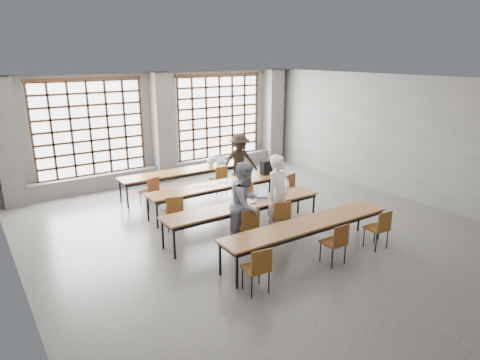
# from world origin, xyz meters

# --- Properties ---
(floor) EXTENTS (11.00, 11.00, 0.00)m
(floor) POSITION_xyz_m (0.00, 0.00, 0.00)
(floor) COLOR #484846
(floor) RESTS_ON ground
(ceiling) EXTENTS (11.00, 11.00, 0.00)m
(ceiling) POSITION_xyz_m (0.00, 0.00, 3.50)
(ceiling) COLOR silver
(ceiling) RESTS_ON floor
(wall_back) EXTENTS (10.00, 0.00, 10.00)m
(wall_back) POSITION_xyz_m (0.00, 5.50, 1.75)
(wall_back) COLOR #61615F
(wall_back) RESTS_ON floor
(wall_left) EXTENTS (0.00, 11.00, 11.00)m
(wall_left) POSITION_xyz_m (-5.00, 0.00, 1.75)
(wall_left) COLOR #61615F
(wall_left) RESTS_ON floor
(wall_right) EXTENTS (0.00, 11.00, 11.00)m
(wall_right) POSITION_xyz_m (5.00, 0.00, 1.75)
(wall_right) COLOR #61615F
(wall_right) RESTS_ON floor
(column_left) EXTENTS (0.60, 0.55, 3.50)m
(column_left) POSITION_xyz_m (-4.50, 5.22, 1.75)
(column_left) COLOR #525250
(column_left) RESTS_ON floor
(column_mid) EXTENTS (0.60, 0.55, 3.50)m
(column_mid) POSITION_xyz_m (0.00, 5.22, 1.75)
(column_mid) COLOR #525250
(column_mid) RESTS_ON floor
(column_right) EXTENTS (0.60, 0.55, 3.50)m
(column_right) POSITION_xyz_m (4.50, 5.22, 1.75)
(column_right) COLOR #525250
(column_right) RESTS_ON floor
(window_left) EXTENTS (3.32, 0.12, 3.00)m
(window_left) POSITION_xyz_m (-2.25, 5.42, 1.90)
(window_left) COLOR white
(window_left) RESTS_ON wall_back
(window_right) EXTENTS (3.32, 0.12, 3.00)m
(window_right) POSITION_xyz_m (2.25, 5.42, 1.90)
(window_right) COLOR white
(window_right) RESTS_ON wall_back
(sill_ledge) EXTENTS (9.80, 0.35, 0.50)m
(sill_ledge) POSITION_xyz_m (0.00, 5.30, 0.25)
(sill_ledge) COLOR #525250
(sill_ledge) RESTS_ON floor
(desk_row_a) EXTENTS (4.00, 0.70, 0.73)m
(desk_row_a) POSITION_xyz_m (-0.07, 3.54, 0.66)
(desk_row_a) COLOR brown
(desk_row_a) RESTS_ON floor
(desk_row_b) EXTENTS (4.00, 0.70, 0.73)m
(desk_row_b) POSITION_xyz_m (0.03, 1.78, 0.66)
(desk_row_b) COLOR brown
(desk_row_b) RESTS_ON floor
(desk_row_c) EXTENTS (4.00, 0.70, 0.73)m
(desk_row_c) POSITION_xyz_m (-0.31, 0.11, 0.66)
(desk_row_c) COLOR brown
(desk_row_c) RESTS_ON floor
(desk_row_d) EXTENTS (4.00, 0.70, 0.73)m
(desk_row_d) POSITION_xyz_m (0.11, -1.57, 0.66)
(desk_row_d) COLOR brown
(desk_row_d) RESTS_ON floor
(chair_back_left) EXTENTS (0.53, 0.53, 0.88)m
(chair_back_left) POSITION_xyz_m (-1.45, 2.92, 0.54)
(chair_back_left) COLOR brown
(chair_back_left) RESTS_ON floor
(chair_back_mid) EXTENTS (0.43, 0.43, 0.88)m
(chair_back_mid) POSITION_xyz_m (0.73, 2.91, 0.54)
(chair_back_mid) COLOR brown
(chair_back_mid) RESTS_ON floor
(chair_back_right) EXTENTS (0.48, 0.48, 0.88)m
(chair_back_right) POSITION_xyz_m (1.51, 2.91, 0.54)
(chair_back_right) COLOR brown
(chair_back_right) RESTS_ON floor
(chair_mid_left) EXTENTS (0.52, 0.52, 0.88)m
(chair_mid_left) POSITION_xyz_m (-1.59, 1.15, 0.54)
(chair_mid_left) COLOR brown
(chair_mid_left) RESTS_ON floor
(chair_mid_centre) EXTENTS (0.50, 0.50, 0.88)m
(chair_mid_centre) POSITION_xyz_m (0.42, 1.15, 0.54)
(chair_mid_centre) COLOR brown
(chair_mid_centre) RESTS_ON floor
(chair_mid_right) EXTENTS (0.51, 0.51, 0.88)m
(chair_mid_right) POSITION_xyz_m (1.85, 1.15, 0.54)
(chair_mid_right) COLOR brown
(chair_mid_right) RESTS_ON floor
(chair_front_left) EXTENTS (0.49, 0.49, 0.88)m
(chair_front_left) POSITION_xyz_m (-0.63, -0.52, 0.54)
(chair_front_left) COLOR brown
(chair_front_left) RESTS_ON floor
(chair_front_right) EXTENTS (0.53, 0.53, 0.88)m
(chair_front_right) POSITION_xyz_m (0.27, -0.52, 0.54)
(chair_front_right) COLOR brown
(chair_front_right) RESTS_ON floor
(chair_near_left) EXTENTS (0.46, 0.47, 0.88)m
(chair_near_left) POSITION_xyz_m (-1.59, -2.20, 0.54)
(chair_near_left) COLOR brown
(chair_near_left) RESTS_ON floor
(chair_near_mid) EXTENTS (0.43, 0.43, 0.88)m
(chair_near_mid) POSITION_xyz_m (0.31, -2.20, 0.54)
(chair_near_mid) COLOR brown
(chair_near_mid) RESTS_ON floor
(chair_near_right) EXTENTS (0.44, 0.44, 0.88)m
(chair_near_right) POSITION_xyz_m (1.61, -2.20, 0.54)
(chair_near_right) COLOR brown
(chair_near_right) RESTS_ON floor
(student_male) EXTENTS (0.77, 0.59, 1.90)m
(student_male) POSITION_xyz_m (0.29, -0.39, 0.95)
(student_male) COLOR white
(student_male) RESTS_ON floor
(student_female) EXTENTS (1.13, 1.05, 1.87)m
(student_female) POSITION_xyz_m (-0.61, -0.39, 0.93)
(student_female) COLOR #181E48
(student_female) RESTS_ON floor
(student_back) EXTENTS (1.24, 0.89, 1.73)m
(student_back) POSITION_xyz_m (1.53, 3.04, 0.87)
(student_back) COLOR black
(student_back) RESTS_ON floor
(laptop_front) EXTENTS (0.44, 0.41, 0.26)m
(laptop_front) POSITION_xyz_m (0.26, 0.21, 0.79)
(laptop_front) COLOR #BBBAC0
(laptop_front) RESTS_ON desk_row_c
(laptop_back) EXTENTS (0.39, 0.34, 0.26)m
(laptop_back) POSITION_xyz_m (1.27, 3.65, 0.79)
(laptop_back) COLOR #B1B1B5
(laptop_back) RESTS_ON desk_row_a
(mouse) EXTENTS (0.11, 0.09, 0.04)m
(mouse) POSITION_xyz_m (0.64, 0.09, 0.75)
(mouse) COLOR white
(mouse) RESTS_ON desk_row_c
(green_box) EXTENTS (0.26, 0.18, 0.09)m
(green_box) POSITION_xyz_m (-0.36, 0.19, 0.78)
(green_box) COLOR #31852B
(green_box) RESTS_ON desk_row_c
(phone) EXTENTS (0.13, 0.07, 0.01)m
(phone) POSITION_xyz_m (-0.13, 0.01, 0.74)
(phone) COLOR black
(phone) RESTS_ON desk_row_c
(paper_sheet_a) EXTENTS (0.34, 0.29, 0.00)m
(paper_sheet_a) POSITION_xyz_m (-0.57, 1.83, 0.73)
(paper_sheet_a) COLOR silver
(paper_sheet_a) RESTS_ON desk_row_b
(paper_sheet_b) EXTENTS (0.36, 0.33, 0.00)m
(paper_sheet_b) POSITION_xyz_m (-0.27, 1.73, 0.73)
(paper_sheet_b) COLOR white
(paper_sheet_b) RESTS_ON desk_row_b
(paper_sheet_c) EXTENTS (0.33, 0.26, 0.00)m
(paper_sheet_c) POSITION_xyz_m (0.13, 1.78, 0.73)
(paper_sheet_c) COLOR white
(paper_sheet_c) RESTS_ON desk_row_b
(backpack) EXTENTS (0.32, 0.21, 0.40)m
(backpack) POSITION_xyz_m (1.63, 1.83, 0.93)
(backpack) COLOR black
(backpack) RESTS_ON desk_row_b
(plastic_bag) EXTENTS (0.32, 0.30, 0.29)m
(plastic_bag) POSITION_xyz_m (0.83, 3.59, 0.87)
(plastic_bag) COLOR silver
(plastic_bag) RESTS_ON desk_row_a
(red_pouch) EXTENTS (0.22, 0.15, 0.06)m
(red_pouch) POSITION_xyz_m (-1.59, -2.12, 0.50)
(red_pouch) COLOR maroon
(red_pouch) RESTS_ON chair_near_left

